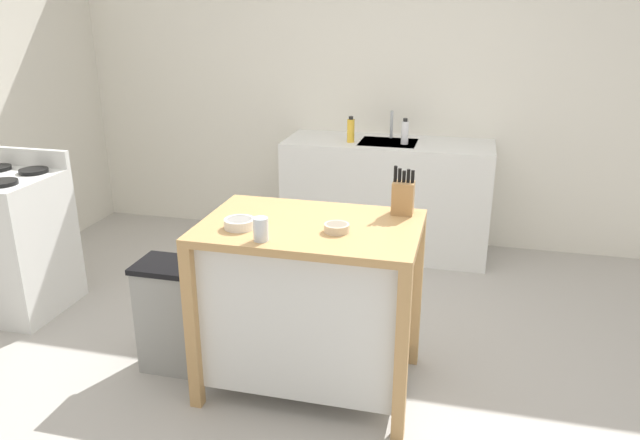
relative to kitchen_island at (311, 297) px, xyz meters
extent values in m
plane|color=#ADA8A0|center=(0.02, 0.14, -0.51)|extent=(6.37, 6.37, 0.00)
cube|color=silver|center=(0.02, 2.33, 0.79)|extent=(5.37, 0.10, 2.60)
cube|color=tan|center=(0.00, 0.00, 0.39)|extent=(1.09, 0.73, 0.04)
cube|color=silver|center=(0.00, 0.00, -0.02)|extent=(0.99, 0.63, 0.78)
cube|color=tan|center=(-0.51, -0.33, -0.07)|extent=(0.06, 0.06, 0.88)
cube|color=tan|center=(0.51, -0.33, -0.07)|extent=(0.06, 0.06, 0.88)
cube|color=tan|center=(-0.51, 0.33, -0.07)|extent=(0.06, 0.06, 0.88)
cube|color=tan|center=(0.51, 0.33, -0.07)|extent=(0.06, 0.06, 0.88)
cube|color=#AD7F4C|center=(0.42, 0.26, 0.49)|extent=(0.11, 0.09, 0.17)
cylinder|color=black|center=(0.38, 0.26, 0.62)|extent=(0.02, 0.02, 0.08)
cylinder|color=black|center=(0.40, 0.26, 0.61)|extent=(0.02, 0.02, 0.07)
cylinder|color=black|center=(0.42, 0.26, 0.61)|extent=(0.02, 0.02, 0.06)
cylinder|color=black|center=(0.45, 0.26, 0.61)|extent=(0.02, 0.02, 0.07)
cylinder|color=black|center=(0.47, 0.26, 0.61)|extent=(0.02, 0.02, 0.06)
cylinder|color=beige|center=(0.15, -0.08, 0.43)|extent=(0.12, 0.12, 0.04)
cylinder|color=gray|center=(0.15, -0.08, 0.44)|extent=(0.10, 0.10, 0.01)
cylinder|color=silver|center=(-0.32, -0.14, 0.43)|extent=(0.15, 0.15, 0.05)
cylinder|color=gray|center=(-0.32, -0.14, 0.45)|extent=(0.12, 0.12, 0.01)
cylinder|color=silver|center=(-0.16, -0.27, 0.46)|extent=(0.07, 0.07, 0.11)
cube|color=gray|center=(-0.78, -0.02, -0.21)|extent=(0.34, 0.26, 0.60)
cube|color=black|center=(-0.78, -0.02, 0.10)|extent=(0.36, 0.28, 0.03)
cube|color=silver|center=(0.11, 1.98, -0.05)|extent=(1.63, 0.60, 0.92)
cube|color=silver|center=(0.11, 1.96, 0.39)|extent=(0.44, 0.36, 0.03)
cylinder|color=#B7BCC1|center=(0.11, 2.12, 0.52)|extent=(0.02, 0.02, 0.22)
cylinder|color=yellow|center=(-0.17, 1.88, 0.49)|extent=(0.06, 0.06, 0.18)
cylinder|color=black|center=(-0.17, 1.88, 0.60)|extent=(0.03, 0.03, 0.02)
cylinder|color=white|center=(0.24, 1.92, 0.49)|extent=(0.06, 0.06, 0.18)
cylinder|color=black|center=(0.24, 1.92, 0.59)|extent=(0.03, 0.03, 0.02)
cube|color=silver|center=(-2.11, 0.35, -0.05)|extent=(0.60, 0.60, 0.92)
cube|color=silver|center=(-2.11, 0.63, 0.47)|extent=(0.60, 0.04, 0.12)
cylinder|color=black|center=(-1.97, 0.21, 0.42)|extent=(0.18, 0.18, 0.02)
cylinder|color=black|center=(-1.97, 0.49, 0.42)|extent=(0.18, 0.18, 0.02)
camera|label=1|loc=(0.74, -2.74, 1.44)|focal=34.23mm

